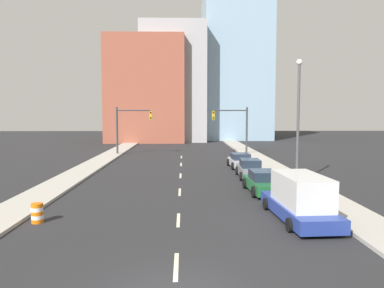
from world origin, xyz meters
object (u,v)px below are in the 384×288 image
object	(u,v)px
traffic_signal_right	(236,124)
street_lamp	(298,113)
sedan_green	(263,182)
sedan_silver	(240,161)
traffic_signal_left	(127,124)
traffic_barrel	(37,213)
box_truck_blue	(300,199)
sedan_gray	(250,169)

from	to	relation	value
traffic_signal_right	street_lamp	world-z (taller)	street_lamp
sedan_green	sedan_silver	bearing A→B (deg)	86.95
traffic_signal_left	sedan_silver	world-z (taller)	traffic_signal_left
street_lamp	sedan_silver	xyz separation A→B (m)	(-2.99, 8.18, -4.63)
traffic_signal_left	traffic_barrel	size ratio (longest dim) A/B	6.31
street_lamp	box_truck_blue	bearing A→B (deg)	-106.08
traffic_signal_left	box_truck_blue	bearing A→B (deg)	-66.46
traffic_barrel	box_truck_blue	bearing A→B (deg)	0.62
traffic_barrel	box_truck_blue	xyz separation A→B (m)	(12.72, 0.14, 0.59)
traffic_signal_left	box_truck_blue	size ratio (longest dim) A/B	0.95
traffic_signal_right	street_lamp	distance (m)	19.72
traffic_signal_right	sedan_silver	size ratio (longest dim) A/B	1.36
sedan_gray	sedan_silver	bearing A→B (deg)	90.72
sedan_green	sedan_gray	distance (m)	5.78
sedan_silver	street_lamp	bearing A→B (deg)	-72.27
traffic_signal_left	traffic_signal_right	size ratio (longest dim) A/B	1.00
box_truck_blue	traffic_signal_right	bearing A→B (deg)	84.95
traffic_barrel	sedan_green	size ratio (longest dim) A/B	0.20
traffic_barrel	street_lamp	xyz separation A→B (m)	(15.51, 9.78, 4.80)
box_truck_blue	sedan_silver	world-z (taller)	box_truck_blue
traffic_barrel	sedan_gray	size ratio (longest dim) A/B	0.20
street_lamp	sedan_gray	world-z (taller)	street_lamp
street_lamp	sedan_gray	distance (m)	6.08
street_lamp	sedan_silver	bearing A→B (deg)	110.05
traffic_signal_left	sedan_green	bearing A→B (deg)	-61.66
street_lamp	sedan_silver	size ratio (longest dim) A/B	2.09
traffic_barrel	box_truck_blue	size ratio (longest dim) A/B	0.15
box_truck_blue	street_lamp	bearing A→B (deg)	70.79
street_lamp	traffic_signal_right	bearing A→B (deg)	95.26
box_truck_blue	sedan_green	bearing A→B (deg)	90.80
street_lamp	sedan_green	world-z (taller)	street_lamp
sedan_gray	sedan_silver	xyz separation A→B (m)	(0.07, 5.61, -0.05)
traffic_signal_right	sedan_silver	bearing A→B (deg)	-95.94
traffic_barrel	street_lamp	size ratio (longest dim) A/B	0.10
sedan_gray	traffic_signal_right	bearing A→B (deg)	87.24
traffic_signal_right	street_lamp	xyz separation A→B (m)	(1.80, -19.59, 1.36)
sedan_silver	traffic_barrel	bearing A→B (deg)	-127.19
sedan_green	sedan_gray	xyz separation A→B (m)	(0.16, 5.78, 0.01)
sedan_silver	box_truck_blue	bearing A→B (deg)	-91.66
box_truck_blue	sedan_silver	distance (m)	17.84
traffic_signal_right	box_truck_blue	distance (m)	29.39
sedan_gray	sedan_silver	distance (m)	5.62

